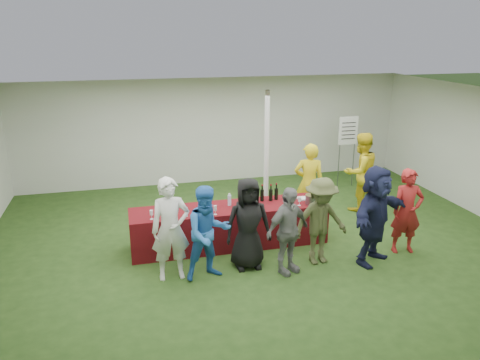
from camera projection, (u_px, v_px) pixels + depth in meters
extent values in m
plane|color=#284719|center=(259.00, 244.00, 8.77)|extent=(60.00, 60.00, 0.00)
plane|color=white|center=(216.00, 131.00, 12.05)|extent=(10.00, 0.00, 10.00)
plane|color=white|center=(373.00, 290.00, 4.67)|extent=(10.00, 0.00, 10.00)
plane|color=white|center=(261.00, 99.00, 7.94)|extent=(10.00, 10.00, 0.00)
cylinder|color=silver|center=(266.00, 157.00, 9.58)|extent=(0.10, 0.10, 2.70)
cube|color=#620D11|center=(230.00, 226.00, 8.64)|extent=(3.60, 0.80, 0.75)
cylinder|color=black|center=(243.00, 198.00, 8.67)|extent=(0.07, 0.07, 0.22)
cylinder|color=black|center=(243.00, 190.00, 8.62)|extent=(0.03, 0.03, 0.08)
cylinder|color=maroon|center=(243.00, 187.00, 8.60)|extent=(0.03, 0.03, 0.02)
cylinder|color=black|center=(248.00, 197.00, 8.70)|extent=(0.07, 0.07, 0.22)
cylinder|color=black|center=(248.00, 189.00, 8.65)|extent=(0.03, 0.03, 0.08)
cylinder|color=maroon|center=(248.00, 187.00, 8.64)|extent=(0.03, 0.03, 0.02)
cylinder|color=black|center=(257.00, 197.00, 8.72)|extent=(0.07, 0.07, 0.22)
cylinder|color=black|center=(257.00, 189.00, 8.67)|extent=(0.03, 0.03, 0.08)
cylinder|color=maroon|center=(257.00, 186.00, 8.65)|extent=(0.03, 0.03, 0.02)
cylinder|color=black|center=(262.00, 195.00, 8.79)|extent=(0.07, 0.07, 0.22)
cylinder|color=black|center=(262.00, 188.00, 8.75)|extent=(0.03, 0.03, 0.08)
cylinder|color=maroon|center=(262.00, 185.00, 8.73)|extent=(0.03, 0.03, 0.02)
cylinder|color=black|center=(271.00, 195.00, 8.80)|extent=(0.07, 0.07, 0.22)
cylinder|color=black|center=(271.00, 188.00, 8.76)|extent=(0.03, 0.03, 0.08)
cylinder|color=maroon|center=(271.00, 185.00, 8.74)|extent=(0.03, 0.03, 0.02)
cylinder|color=black|center=(276.00, 194.00, 8.87)|extent=(0.07, 0.07, 0.22)
cylinder|color=black|center=(276.00, 186.00, 8.82)|extent=(0.03, 0.03, 0.08)
cylinder|color=maroon|center=(276.00, 184.00, 8.80)|extent=(0.03, 0.03, 0.02)
cylinder|color=silver|center=(152.00, 219.00, 7.97)|extent=(0.06, 0.06, 0.00)
cylinder|color=silver|center=(152.00, 217.00, 7.95)|extent=(0.01, 0.01, 0.07)
cylinder|color=silver|center=(151.00, 213.00, 7.93)|extent=(0.06, 0.06, 0.08)
cylinder|color=#4A070B|center=(151.00, 214.00, 7.94)|extent=(0.05, 0.05, 0.02)
cylinder|color=silver|center=(168.00, 218.00, 8.01)|extent=(0.06, 0.06, 0.00)
cylinder|color=silver|center=(168.00, 216.00, 8.00)|extent=(0.01, 0.01, 0.07)
cylinder|color=silver|center=(168.00, 212.00, 7.98)|extent=(0.06, 0.06, 0.08)
cylinder|color=#4A070B|center=(168.00, 213.00, 7.99)|extent=(0.05, 0.05, 0.02)
cylinder|color=silver|center=(186.00, 216.00, 8.09)|extent=(0.06, 0.06, 0.00)
cylinder|color=silver|center=(186.00, 214.00, 8.08)|extent=(0.01, 0.01, 0.07)
cylinder|color=silver|center=(186.00, 210.00, 8.05)|extent=(0.06, 0.06, 0.08)
cylinder|color=silver|center=(215.00, 214.00, 8.17)|extent=(0.06, 0.06, 0.00)
cylinder|color=silver|center=(215.00, 212.00, 8.16)|extent=(0.01, 0.01, 0.07)
cylinder|color=silver|center=(215.00, 208.00, 8.14)|extent=(0.06, 0.06, 0.08)
cylinder|color=#4A070B|center=(215.00, 210.00, 8.14)|extent=(0.05, 0.05, 0.02)
cylinder|color=silver|center=(299.00, 205.00, 8.59)|extent=(0.06, 0.06, 0.00)
cylinder|color=silver|center=(299.00, 203.00, 8.58)|extent=(0.01, 0.01, 0.07)
cylinder|color=silver|center=(300.00, 199.00, 8.55)|extent=(0.06, 0.06, 0.08)
cylinder|color=#4A070B|center=(299.00, 201.00, 8.56)|extent=(0.05, 0.05, 0.02)
cylinder|color=silver|center=(229.00, 200.00, 8.57)|extent=(0.07, 0.07, 0.20)
cylinder|color=silver|center=(229.00, 194.00, 8.53)|extent=(0.03, 0.03, 0.03)
cube|color=white|center=(304.00, 198.00, 8.91)|extent=(0.25, 0.18, 0.03)
cylinder|color=slate|center=(312.00, 199.00, 8.64)|extent=(0.25, 0.25, 0.18)
cylinder|color=slate|center=(339.00, 166.00, 11.78)|extent=(0.02, 0.02, 1.10)
cylinder|color=slate|center=(353.00, 165.00, 11.88)|extent=(0.02, 0.02, 1.10)
cube|color=white|center=(348.00, 131.00, 11.55)|extent=(0.50, 0.02, 0.70)
cube|color=black|center=(349.00, 123.00, 11.48)|extent=(0.36, 0.01, 0.02)
cube|color=black|center=(349.00, 127.00, 11.51)|extent=(0.36, 0.01, 0.02)
cube|color=black|center=(349.00, 131.00, 11.54)|extent=(0.36, 0.01, 0.02)
cube|color=black|center=(348.00, 135.00, 11.57)|extent=(0.36, 0.01, 0.02)
cube|color=black|center=(348.00, 139.00, 11.60)|extent=(0.36, 0.01, 0.02)
imported|color=yellow|center=(309.00, 183.00, 9.56)|extent=(0.71, 0.57, 1.68)
imported|color=yellow|center=(360.00, 172.00, 10.21)|extent=(0.97, 0.84, 1.74)
imported|color=silver|center=(171.00, 229.00, 7.34)|extent=(0.63, 0.43, 1.68)
imported|color=blue|center=(208.00, 233.00, 7.36)|extent=(0.85, 0.71, 1.55)
imported|color=black|center=(248.00, 224.00, 7.71)|extent=(0.77, 0.51, 1.56)
imported|color=gray|center=(288.00, 231.00, 7.54)|extent=(0.93, 0.68, 1.47)
imported|color=#484D29|center=(320.00, 221.00, 7.85)|extent=(1.04, 0.67, 1.52)
imported|color=#191D3C|center=(375.00, 215.00, 7.85)|extent=(1.61, 1.29, 1.72)
imported|color=maroon|center=(407.00, 211.00, 8.25)|extent=(0.61, 0.44, 1.55)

